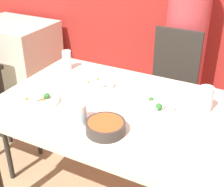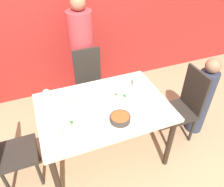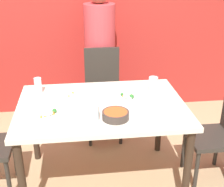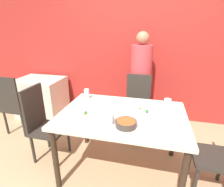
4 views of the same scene
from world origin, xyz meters
name	(u,v)px [view 1 (image 1 of 4)]	position (x,y,z in m)	size (l,w,h in m)	color
dining_table	(115,117)	(0.00, 0.00, 0.69)	(1.37, 0.95, 0.78)	beige
chair_adult_spot	(170,89)	(0.09, 0.83, 0.52)	(0.40, 0.40, 0.99)	#2D2823
person_adult	(184,50)	(0.09, 1.16, 0.74)	(0.35, 0.35, 1.62)	#C63D42
bowl_curry	(106,127)	(0.08, -0.26, 0.81)	(0.20, 0.20, 0.06)	#3D332D
plate_rice_adult	(156,105)	(0.23, 0.08, 0.79)	(0.22, 0.22, 0.06)	white
plate_rice_child	(39,99)	(-0.41, -0.17, 0.79)	(0.24, 0.24, 0.05)	white
plate_noodles	(97,84)	(-0.21, 0.16, 0.79)	(0.23, 0.23, 0.04)	white
glass_water_tall	(79,114)	(-0.08, -0.25, 0.84)	(0.08, 0.08, 0.11)	silver
glass_water_short	(205,99)	(0.47, 0.18, 0.85)	(0.08, 0.08, 0.14)	silver
glass_water_center	(67,60)	(-0.53, 0.29, 0.85)	(0.06, 0.06, 0.14)	silver
napkin_folded	(83,71)	(-0.41, 0.31, 0.78)	(0.14, 0.14, 0.01)	white
fork_steel	(177,137)	(0.41, -0.14, 0.78)	(0.18, 0.06, 0.01)	silver
spoon_steel	(137,79)	(-0.02, 0.36, 0.78)	(0.18, 0.04, 0.01)	silver
background_table	(17,55)	(-1.82, 1.09, 0.37)	(0.85, 0.66, 0.75)	beige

